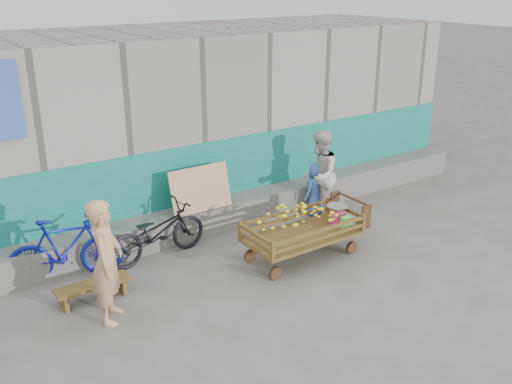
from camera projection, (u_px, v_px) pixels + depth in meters
ground at (268, 305)px, 7.13m from camera, size 80.00×80.00×0.00m
building_wall at (132, 125)px, 9.74m from camera, size 12.00×3.50×3.00m
banana_cart at (301, 225)px, 8.13m from camera, size 1.83×0.84×0.78m
bench at (93, 288)px, 7.19m from camera, size 0.93×0.28×0.23m
vendor_man at (107, 261)px, 6.58m from camera, size 0.60×0.67×1.54m
woman at (320, 175)px, 9.50m from camera, size 0.92×0.91×1.50m
child at (316, 189)px, 9.67m from camera, size 0.50×0.37×0.92m
bicycle_dark at (157, 232)px, 8.18m from camera, size 1.60×0.68×0.82m
bicycle_blue at (65, 249)px, 7.58m from camera, size 1.56×0.79×0.90m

